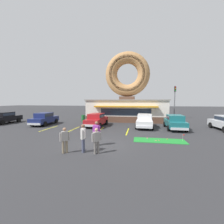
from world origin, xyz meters
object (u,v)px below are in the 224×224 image
object	(u,v)px
pedestrian_hooded_kid	(83,137)
pedestrian_leather_jacket_man	(96,132)
golf_ball	(155,140)
pedestrian_blue_sweater_man	(65,139)
traffic_light_pole	(175,98)
car_navy	(44,118)
trash_bin	(83,118)
car_white	(145,120)
car_red	(97,119)
putting_flag_pin	(183,136)
car_teal	(175,121)
pedestrian_clipboard_woman	(96,140)
car_black	(5,117)

from	to	relation	value
pedestrian_hooded_kid	pedestrian_leather_jacket_man	size ratio (longest dim) A/B	1.01
golf_ball	pedestrian_blue_sweater_man	size ratio (longest dim) A/B	0.03
pedestrian_leather_jacket_man	traffic_light_pole	size ratio (longest dim) A/B	0.30
car_navy	trash_bin	distance (m)	5.62
car_white	pedestrian_leather_jacket_man	bearing A→B (deg)	-114.57
car_red	pedestrian_hooded_kid	size ratio (longest dim) A/B	2.66
putting_flag_pin	car_teal	distance (m)	5.36
pedestrian_hooded_kid	car_teal	bearing A→B (deg)	50.77
putting_flag_pin	car_navy	xyz separation A→B (m)	(-15.75, 5.50, 0.43)
car_teal	pedestrian_hooded_kid	world-z (taller)	pedestrian_hooded_kid
pedestrian_blue_sweater_man	pedestrian_clipboard_woman	world-z (taller)	pedestrian_blue_sweater_man
pedestrian_leather_jacket_man	pedestrian_clipboard_woman	xyz separation A→B (m)	(0.46, -1.59, -0.11)
pedestrian_hooded_kid	pedestrian_clipboard_woman	world-z (taller)	pedestrian_hooded_kid
car_navy	trash_bin	xyz separation A→B (m)	(3.83, 4.10, -0.37)
car_white	golf_ball	bearing A→B (deg)	-84.12
car_navy	pedestrian_blue_sweater_man	world-z (taller)	car_navy
golf_ball	pedestrian_leather_jacket_man	bearing A→B (deg)	-154.95
pedestrian_blue_sweater_man	traffic_light_pole	world-z (taller)	traffic_light_pole
car_teal	car_red	world-z (taller)	same
golf_ball	car_white	distance (m)	6.01
trash_bin	pedestrian_hooded_kid	bearing A→B (deg)	-68.81
trash_bin	pedestrian_clipboard_woman	bearing A→B (deg)	-65.76
car_white	pedestrian_blue_sweater_man	world-z (taller)	car_white
putting_flag_pin	trash_bin	world-z (taller)	trash_bin
golf_ball	car_red	size ratio (longest dim) A/B	0.01
car_teal	traffic_light_pole	world-z (taller)	traffic_light_pole
golf_ball	trash_bin	world-z (taller)	trash_bin
trash_bin	car_teal	bearing A→B (deg)	-18.95
car_navy	car_black	bearing A→B (deg)	179.48
pedestrian_clipboard_woman	car_black	bearing A→B (deg)	149.71
car_navy	pedestrian_clipboard_woman	world-z (taller)	car_navy
golf_ball	car_black	distance (m)	20.59
pedestrian_blue_sweater_man	trash_bin	xyz separation A→B (m)	(-4.10, 13.61, -0.36)
car_teal	pedestrian_hooded_kid	size ratio (longest dim) A/B	2.62
car_red	trash_bin	distance (m)	5.14
car_navy	pedestrian_clipboard_woman	distance (m)	13.53
golf_ball	car_white	bearing A→B (deg)	95.88
car_black	trash_bin	distance (m)	10.76
golf_ball	traffic_light_pole	xyz separation A→B (m)	(4.94, 16.19, 3.66)
putting_flag_pin	car_white	size ratio (longest dim) A/B	0.12
car_navy	putting_flag_pin	bearing A→B (deg)	-19.24
trash_bin	traffic_light_pole	size ratio (longest dim) A/B	0.17
car_white	pedestrian_clipboard_woman	distance (m)	9.99
putting_flag_pin	car_white	xyz separation A→B (m)	(-2.75, 5.69, 0.43)
car_red	car_black	bearing A→B (deg)	-179.55
car_teal	car_red	bearing A→B (deg)	177.84
putting_flag_pin	traffic_light_pole	world-z (taller)	traffic_light_pole
pedestrian_hooded_kid	traffic_light_pole	world-z (taller)	traffic_light_pole
car_navy	golf_ball	bearing A→B (deg)	-22.81
car_red	pedestrian_blue_sweater_man	bearing A→B (deg)	-85.16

